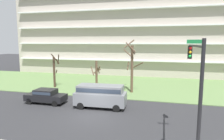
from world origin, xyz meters
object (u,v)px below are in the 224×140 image
Objects in this scene: tree_left at (96,74)px; traffic_signal_mast at (196,79)px; sedan_black_near_left at (46,95)px; tree_far_left at (55,70)px; tree_center at (132,66)px; van_gray_center_left at (100,95)px.

tree_left is 18.78m from traffic_signal_mast.
tree_left is 0.93× the size of sedan_black_near_left.
tree_far_left reaches higher than tree_left.
tree_left is at bearing -113.12° from sedan_black_near_left.
tree_left is (6.24, 0.53, -0.41)m from tree_far_left.
tree_left is at bearing 171.15° from tree_center.
van_gray_center_left is (6.29, 0.00, 0.52)m from sedan_black_near_left.
traffic_signal_mast reaches higher than sedan_black_near_left.
tree_left is 5.39m from tree_center.
van_gray_center_left is 0.77× the size of traffic_signal_mast.
tree_left is at bearing 126.01° from traffic_signal_mast.
tree_center is (11.38, -0.27, 1.02)m from tree_far_left.
tree_center is 11.23m from sedan_black_near_left.
tree_far_left is at bearing 178.63° from tree_center.
traffic_signal_mast is at bearing 134.55° from van_gray_center_left.
sedan_black_near_left is 0.64× the size of traffic_signal_mast.
tree_left is 0.60× the size of traffic_signal_mast.
tree_center is at bearing -140.72° from sedan_black_near_left.
sedan_black_near_left is 16.42m from traffic_signal_mast.
tree_far_left is 8.00m from sedan_black_near_left.
tree_far_left is 22.60m from traffic_signal_mast.
traffic_signal_mast is (7.90, -7.31, 3.30)m from van_gray_center_left.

